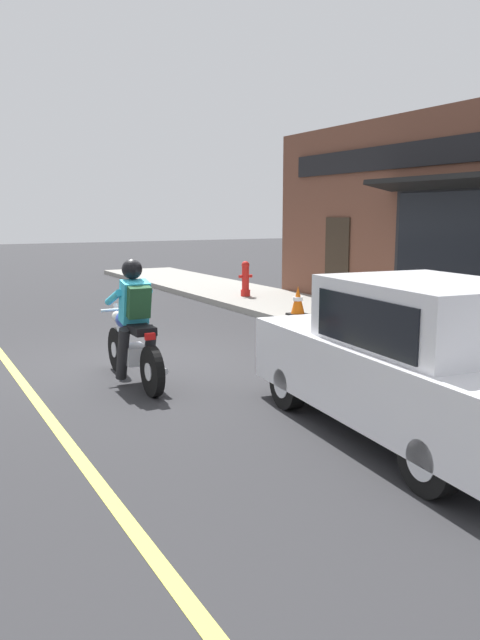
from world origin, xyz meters
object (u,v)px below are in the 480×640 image
object	(u,v)px
car_hatchback	(414,361)
fire_hydrant	(245,279)
motorcycle_with_rider	(134,332)
traffic_cone	(298,301)

from	to	relation	value
car_hatchback	fire_hydrant	xyz separation A→B (m)	(3.25, 9.20, -0.19)
motorcycle_with_rider	traffic_cone	xyz separation A→B (m)	(4.47, 2.86, -0.25)
fire_hydrant	car_hatchback	bearing A→B (deg)	-109.44
traffic_cone	fire_hydrant	xyz separation A→B (m)	(0.54, 3.15, 0.14)
car_hatchback	fire_hydrant	size ratio (longest dim) A/B	4.45
car_hatchback	fire_hydrant	distance (m)	9.76
motorcycle_with_rider	car_hatchback	world-z (taller)	motorcycle_with_rider
fire_hydrant	motorcycle_with_rider	bearing A→B (deg)	-129.76
car_hatchback	traffic_cone	xyz separation A→B (m)	(2.71, 6.05, -0.33)
traffic_cone	car_hatchback	bearing A→B (deg)	-114.13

